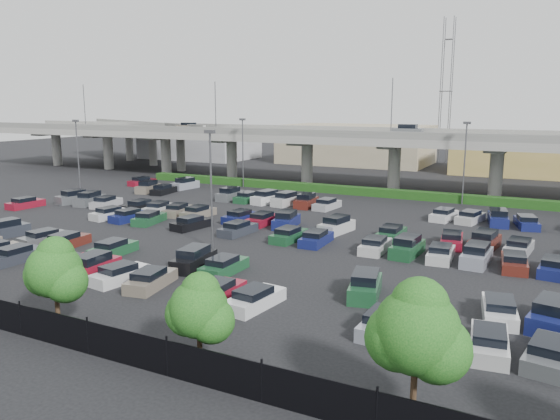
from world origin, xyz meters
The scene contains 10 objects.
ground centered at (0.00, 0.00, 0.00)m, with size 280.00×280.00×0.00m, color black.
overpass centered at (-0.17, 32.03, 6.97)m, with size 150.00×13.00×15.80m.
on_ramp centered at (-52.10, 43.05, 6.86)m, with size 50.93×30.13×8.80m.
hedge centered at (0.00, 25.00, 0.55)m, with size 66.00×1.60×1.10m, color #123810.
fence centered at (-0.05, -28.00, 0.90)m, with size 70.00×0.10×2.00m.
tree_row centered at (0.70, -26.53, 3.52)m, with size 65.07×3.66×5.94m.
parked_cars centered at (0.30, -3.21, 0.61)m, with size 62.97×41.63×1.67m.
light_poles centered at (-4.13, 2.00, 6.24)m, with size 66.90×48.38×10.30m.
distant_buildings centered at (12.38, 61.81, 3.74)m, with size 138.00×24.00×9.00m.
comm_tower centered at (4.00, 74.00, 15.61)m, with size 2.40×2.40×30.00m.
Camera 1 is at (26.32, -46.48, 12.48)m, focal length 35.00 mm.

